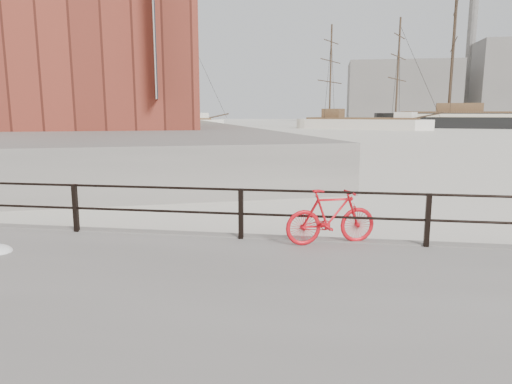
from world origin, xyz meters
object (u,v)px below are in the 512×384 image
at_px(schooner_left, 165,128).
at_px(workboat_far, 63,135).
at_px(bicycle, 331,217).
at_px(workboat_near, 60,143).
at_px(schooner_mid, 361,129).

height_order(schooner_left, workboat_far, schooner_left).
bearing_deg(bicycle, schooner_left, 91.37).
bearing_deg(bicycle, workboat_far, 105.55).
height_order(schooner_left, workboat_near, schooner_left).
relative_size(schooner_left, workboat_near, 1.85).
xyz_separation_m(schooner_mid, workboat_far, (-38.38, -27.88, 0.00)).
distance_m(schooner_mid, workboat_far, 47.44).
bearing_deg(schooner_mid, bicycle, -72.07).
relative_size(schooner_mid, workboat_far, 2.08).
relative_size(bicycle, schooner_left, 0.08).
distance_m(schooner_mid, schooner_left, 34.48).
bearing_deg(workboat_far, schooner_left, 46.63).
xyz_separation_m(schooner_left, workboat_far, (-3.96, -26.01, 0.00)).
height_order(bicycle, workboat_far, workboat_far).
bearing_deg(schooner_left, bicycle, -86.99).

